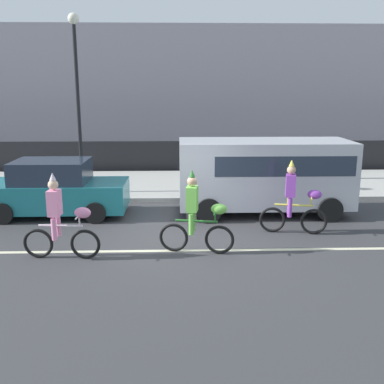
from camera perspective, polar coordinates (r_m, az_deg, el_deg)
The scene contains 12 objects.
ground_plane at distance 10.94m, azimuth -0.71°, elevation -6.54°, with size 80.00×80.00×0.00m, color #38383A.
road_centre_line at distance 10.46m, azimuth -0.65°, elevation -7.44°, with size 36.00×0.14×0.01m, color beige.
sidewalk_curb at distance 17.18m, azimuth -1.10°, elevation 0.98°, with size 60.00×5.00×0.15m, color #ADAAA3.
fence_line at distance 19.92m, azimuth -1.21°, elevation 4.48°, with size 40.00×0.08×1.40m, color black.
building_backdrop at distance 28.33m, azimuth 0.93°, elevation 12.64°, with size 28.00×8.00×6.93m, color #99939E.
parade_cyclist_pink at distance 10.16m, azimuth -16.31°, elevation -3.64°, with size 1.72×0.50×1.92m.
parade_cyclist_lime at distance 10.09m, azimuth 0.65°, elevation -3.22°, with size 1.71×0.53×1.92m.
parade_cyclist_purple at distance 11.74m, azimuth 12.87°, elevation -1.21°, with size 1.70×0.54×1.92m.
parked_van_silver at distance 13.47m, azimuth 9.45°, elevation 2.66°, with size 5.00×2.22×2.18m.
parked_car_teal at distance 13.71m, azimuth -16.98°, elevation 0.32°, with size 4.10×1.92×1.64m.
street_lamp_post at distance 15.63m, azimuth -14.43°, elevation 13.82°, with size 0.36×0.36×5.86m.
pedestrian_onlooker at distance 18.41m, azimuth 15.92°, elevation 4.26°, with size 0.32×0.20×1.62m.
Camera 1 is at (-0.18, -10.30, 3.67)m, focal length 42.00 mm.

